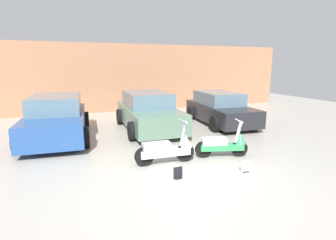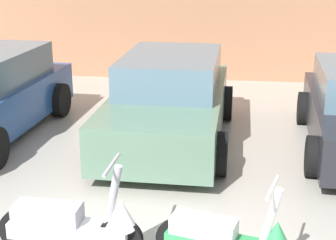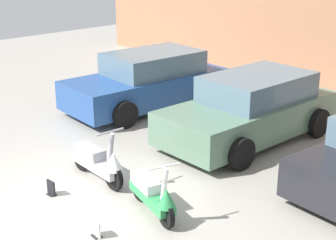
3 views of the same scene
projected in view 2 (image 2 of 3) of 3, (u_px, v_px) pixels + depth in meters
wall_back at (174, 7)px, 12.20m from camera, size 19.60×0.12×3.46m
scooter_front_left at (75, 223)px, 5.18m from camera, size 1.52×0.55×1.06m
scooter_front_right at (230, 239)px, 4.94m from camera, size 1.38×0.64×0.98m
car_rear_center at (170, 100)px, 8.40m from camera, size 2.07×4.15×1.39m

